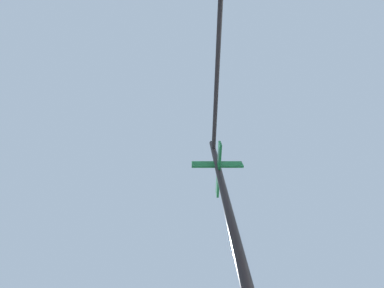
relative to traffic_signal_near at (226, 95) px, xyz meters
name	(u,v)px	position (x,y,z in m)	size (l,w,h in m)	color
traffic_signal_near	(226,95)	(0.00, 0.00, 0.00)	(2.44, 3.06, 5.52)	black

